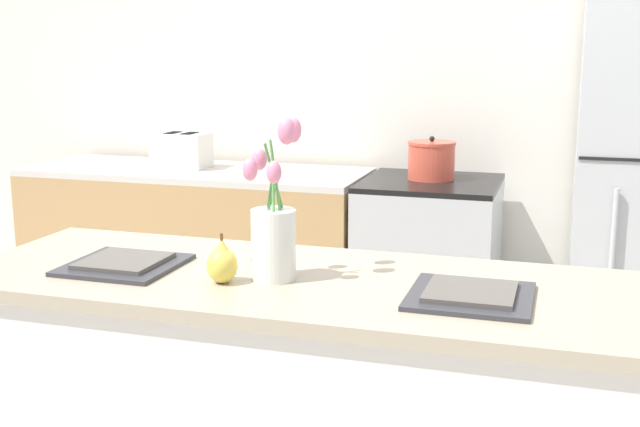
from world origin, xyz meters
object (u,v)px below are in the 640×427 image
(stove_range, at_px, (428,278))
(pear_figurine, at_px, (222,263))
(flower_vase, at_px, (274,228))
(cooking_pot, at_px, (431,160))
(toaster, at_px, (182,150))
(plate_setting_left, at_px, (124,263))
(plate_setting_right, at_px, (471,295))

(stove_range, relative_size, pear_figurine, 6.94)
(stove_range, bearing_deg, flower_vase, -94.82)
(pear_figurine, height_order, cooking_pot, cooking_pot)
(stove_range, bearing_deg, toaster, 179.28)
(stove_range, bearing_deg, cooking_pot, 100.34)
(plate_setting_left, bearing_deg, flower_vase, 2.32)
(stove_range, distance_m, flower_vase, 1.74)
(pear_figurine, height_order, plate_setting_left, pear_figurine)
(stove_range, xyz_separation_m, toaster, (-1.23, 0.02, 0.54))
(flower_vase, xyz_separation_m, cooking_pot, (0.13, 1.66, -0.05))
(plate_setting_left, relative_size, cooking_pot, 1.37)
(pear_figurine, distance_m, plate_setting_left, 0.33)
(pear_figurine, height_order, toaster, toaster)
(pear_figurine, bearing_deg, stove_range, 81.59)
(stove_range, xyz_separation_m, cooking_pot, (-0.01, 0.03, 0.54))
(flower_vase, height_order, cooking_pot, flower_vase)
(stove_range, height_order, cooking_pot, cooking_pot)
(flower_vase, bearing_deg, cooking_pot, 85.48)
(plate_setting_right, distance_m, toaster, 2.31)
(plate_setting_right, height_order, cooking_pot, cooking_pot)
(pear_figurine, xyz_separation_m, plate_setting_left, (-0.32, 0.06, -0.04))
(plate_setting_left, bearing_deg, cooking_pot, 71.39)
(pear_figurine, relative_size, cooking_pot, 0.61)
(plate_setting_right, relative_size, cooking_pot, 1.37)
(pear_figurine, xyz_separation_m, plate_setting_right, (0.62, 0.06, -0.04))
(plate_setting_right, xyz_separation_m, toaster, (-1.61, 1.66, 0.08))
(flower_vase, height_order, pear_figurine, flower_vase)
(plate_setting_right, bearing_deg, plate_setting_left, 180.00)
(stove_range, distance_m, plate_setting_left, 1.80)
(flower_vase, relative_size, plate_setting_right, 1.43)
(stove_range, distance_m, plate_setting_right, 1.75)
(flower_vase, xyz_separation_m, toaster, (-1.10, 1.65, -0.05))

